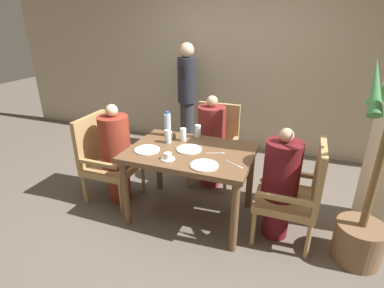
% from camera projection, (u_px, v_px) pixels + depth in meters
% --- Properties ---
extents(ground_plane, '(16.00, 16.00, 0.00)m').
position_uv_depth(ground_plane, '(191.00, 214.00, 3.17)').
color(ground_plane, '#60564C').
extents(wall_back, '(8.00, 0.06, 2.80)m').
position_uv_depth(wall_back, '(240.00, 56.00, 4.35)').
color(wall_back, tan).
rests_on(wall_back, ground_plane).
extents(dining_table, '(1.19, 0.84, 0.74)m').
position_uv_depth(dining_table, '(190.00, 160.00, 2.92)').
color(dining_table, brown).
rests_on(dining_table, ground_plane).
extents(chair_left_side, '(0.53, 0.53, 0.95)m').
position_uv_depth(chair_left_side, '(105.00, 157.00, 3.30)').
color(chair_left_side, '#A88451').
rests_on(chair_left_side, ground_plane).
extents(diner_in_left_chair, '(0.32, 0.32, 1.11)m').
position_uv_depth(diner_in_left_chair, '(116.00, 153.00, 3.22)').
color(diner_in_left_chair, maroon).
rests_on(diner_in_left_chair, ground_plane).
extents(chair_far_side, '(0.53, 0.53, 0.95)m').
position_uv_depth(chair_far_side, '(215.00, 142.00, 3.69)').
color(chair_far_side, '#A88451').
rests_on(chair_far_side, ground_plane).
extents(diner_in_far_chair, '(0.32, 0.32, 1.12)m').
position_uv_depth(diner_in_far_chair, '(211.00, 141.00, 3.53)').
color(diner_in_far_chair, maroon).
rests_on(diner_in_far_chair, ground_plane).
extents(chair_right_side, '(0.53, 0.53, 0.95)m').
position_uv_depth(chair_right_side, '(297.00, 192.00, 2.64)').
color(chair_right_side, '#A88451').
rests_on(chair_right_side, ground_plane).
extents(diner_in_right_chair, '(0.32, 0.32, 1.07)m').
position_uv_depth(diner_in_right_chair, '(280.00, 183.00, 2.67)').
color(diner_in_right_chair, '#5B1419').
rests_on(diner_in_right_chair, ground_plane).
extents(standing_host, '(0.27, 0.31, 1.60)m').
position_uv_depth(standing_host, '(187.00, 95.00, 4.43)').
color(standing_host, '#2D2D33').
rests_on(standing_host, ground_plane).
extents(potted_palm, '(0.40, 0.41, 1.72)m').
position_uv_depth(potted_palm, '(367.00, 208.00, 2.38)').
color(potted_palm, brown).
rests_on(potted_palm, ground_plane).
extents(plate_main_left, '(0.25, 0.25, 0.01)m').
position_uv_depth(plate_main_left, '(189.00, 149.00, 2.89)').
color(plate_main_left, white).
rests_on(plate_main_left, dining_table).
extents(plate_main_right, '(0.25, 0.25, 0.01)m').
position_uv_depth(plate_main_right, '(147.00, 150.00, 2.88)').
color(plate_main_right, white).
rests_on(plate_main_right, dining_table).
extents(plate_dessert_center, '(0.25, 0.25, 0.01)m').
position_uv_depth(plate_dessert_center, '(204.00, 165.00, 2.58)').
color(plate_dessert_center, white).
rests_on(plate_dessert_center, dining_table).
extents(teacup_with_saucer, '(0.13, 0.13, 0.06)m').
position_uv_depth(teacup_with_saucer, '(168.00, 157.00, 2.69)').
color(teacup_with_saucer, white).
rests_on(teacup_with_saucer, dining_table).
extents(water_bottle, '(0.07, 0.07, 0.27)m').
position_uv_depth(water_bottle, '(168.00, 124.00, 3.20)').
color(water_bottle, silver).
rests_on(water_bottle, dining_table).
extents(glass_tall_near, '(0.06, 0.06, 0.14)m').
position_uv_depth(glass_tall_near, '(183.00, 135.00, 3.08)').
color(glass_tall_near, silver).
rests_on(glass_tall_near, dining_table).
extents(glass_tall_mid, '(0.06, 0.06, 0.14)m').
position_uv_depth(glass_tall_mid, '(168.00, 136.00, 3.03)').
color(glass_tall_mid, silver).
rests_on(glass_tall_mid, dining_table).
extents(glass_tall_far, '(0.06, 0.06, 0.14)m').
position_uv_depth(glass_tall_far, '(198.00, 131.00, 3.17)').
color(glass_tall_far, silver).
rests_on(glass_tall_far, dining_table).
extents(salt_shaker, '(0.03, 0.03, 0.07)m').
position_uv_depth(salt_shaker, '(171.00, 135.00, 3.15)').
color(salt_shaker, white).
rests_on(salt_shaker, dining_table).
extents(pepper_shaker, '(0.03, 0.03, 0.07)m').
position_uv_depth(pepper_shaker, '(174.00, 136.00, 3.14)').
color(pepper_shaker, '#4C3D2D').
rests_on(pepper_shaker, dining_table).
extents(fork_beside_plate, '(0.17, 0.08, 0.00)m').
position_uv_depth(fork_beside_plate, '(217.00, 153.00, 2.82)').
color(fork_beside_plate, silver).
rests_on(fork_beside_plate, dining_table).
extents(knife_beside_plate, '(0.17, 0.10, 0.00)m').
position_uv_depth(knife_beside_plate, '(235.00, 165.00, 2.59)').
color(knife_beside_plate, silver).
rests_on(knife_beside_plate, dining_table).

